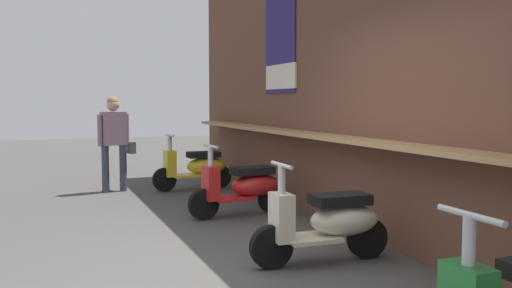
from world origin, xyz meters
TOP-DOWN VIEW (x-y plane):
  - ground_plane at (0.00, 0.00)m, footprint 37.10×37.10m
  - market_stall_facade at (0.00, 2.02)m, footprint 13.25×0.61m
  - scooter_yellow at (-4.66, 1.08)m, footprint 0.47×1.40m
  - scooter_red at (-2.31, 1.08)m, footprint 0.50×1.40m
  - scooter_cream at (-0.04, 1.08)m, footprint 0.46×1.40m
  - shopper_with_handbag at (-4.93, -0.27)m, footprint 0.39×0.64m

SIDE VIEW (x-z plane):
  - ground_plane at x=0.00m, z-range 0.00..0.00m
  - scooter_yellow at x=-4.66m, z-range -0.10..0.87m
  - scooter_red at x=-2.31m, z-range -0.10..0.87m
  - scooter_cream at x=-0.04m, z-range -0.10..0.87m
  - shopper_with_handbag at x=-4.93m, z-range 0.16..1.76m
  - market_stall_facade at x=0.00m, z-range -0.01..3.63m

